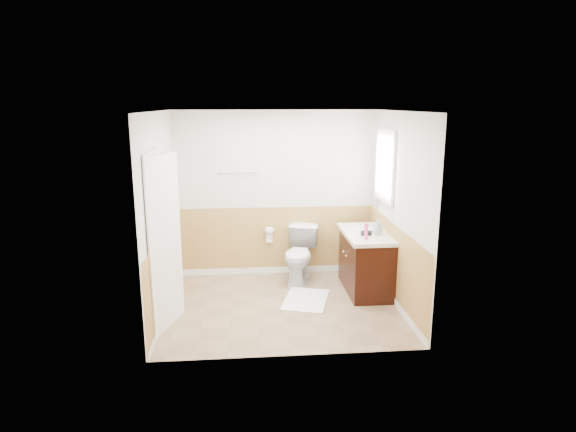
{
  "coord_description": "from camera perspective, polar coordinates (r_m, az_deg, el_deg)",
  "views": [
    {
      "loc": [
        -0.46,
        -5.93,
        2.59
      ],
      "look_at": [
        0.1,
        0.25,
        1.15
      ],
      "focal_mm": 30.37,
      "sensor_mm": 36.0,
      "label": 1
    }
  ],
  "objects": [
    {
      "name": "window_frame",
      "position": [
        6.85,
        11.29,
        5.77
      ],
      "size": [
        0.04,
        0.8,
        1.0
      ],
      "primitive_type": "cube",
      "color": "white",
      "rests_on": "wall_right"
    },
    {
      "name": "door",
      "position": [
        5.78,
        -14.36,
        -3.12
      ],
      "size": [
        0.29,
        0.78,
        2.04
      ],
      "primitive_type": "cube",
      "rotation": [
        0.0,
        0.0,
        -0.31
      ],
      "color": "white",
      "rests_on": "wall_left"
    },
    {
      "name": "hair_dryer_handle",
      "position": [
        6.74,
        8.69,
        -2.01
      ],
      "size": [
        0.03,
        0.03,
        0.07
      ],
      "primitive_type": "cylinder",
      "color": "black",
      "rests_on": "countertop"
    },
    {
      "name": "wall_left",
      "position": [
        6.17,
        -14.75,
        0.08
      ],
      "size": [
        0.0,
        3.0,
        3.0
      ],
      "primitive_type": "plane",
      "rotation": [
        1.57,
        0.0,
        1.57
      ],
      "color": "silver",
      "rests_on": "floor"
    },
    {
      "name": "window_glass",
      "position": [
        6.85,
        11.42,
        5.77
      ],
      "size": [
        0.01,
        0.7,
        0.9
      ],
      "primitive_type": "cube",
      "color": "white",
      "rests_on": "wall_right"
    },
    {
      "name": "wainscot_right",
      "position": [
        6.58,
        12.39,
        -5.77
      ],
      "size": [
        0.0,
        2.6,
        2.6
      ],
      "primitive_type": "plane",
      "rotation": [
        1.57,
        0.0,
        -1.57
      ],
      "color": "tan",
      "rests_on": "floor"
    },
    {
      "name": "toilet",
      "position": [
        7.22,
        1.37,
        -4.58
      ],
      "size": [
        0.66,
        0.88,
        0.8
      ],
      "primitive_type": "imported",
      "rotation": [
        0.0,
        0.0,
        -0.29
      ],
      "color": "white",
      "rests_on": "floor"
    },
    {
      "name": "wall_back",
      "position": [
        7.37,
        -1.51,
        2.58
      ],
      "size": [
        3.0,
        0.0,
        3.0
      ],
      "primitive_type": "plane",
      "rotation": [
        1.57,
        0.0,
        0.0
      ],
      "color": "silver",
      "rests_on": "floor"
    },
    {
      "name": "ceiling",
      "position": [
        5.95,
        -0.76,
        12.19
      ],
      "size": [
        3.0,
        3.0,
        0.0
      ],
      "primitive_type": "plane",
      "rotation": [
        3.14,
        0.0,
        0.0
      ],
      "color": "white",
      "rests_on": "floor"
    },
    {
      "name": "wainscot_back",
      "position": [
        7.53,
        -1.47,
        -3.05
      ],
      "size": [
        3.0,
        0.0,
        3.0
      ],
      "primitive_type": "plane",
      "rotation": [
        1.57,
        0.0,
        0.0
      ],
      "color": "tan",
      "rests_on": "floor"
    },
    {
      "name": "door_frame",
      "position": [
        5.79,
        -15.11,
        -3.04
      ],
      "size": [
        0.02,
        0.92,
        2.1
      ],
      "primitive_type": "cube",
      "color": "white",
      "rests_on": "wall_left"
    },
    {
      "name": "wall_right",
      "position": [
        6.39,
        12.82,
        0.62
      ],
      "size": [
        0.0,
        3.0,
        3.0
      ],
      "primitive_type": "plane",
      "rotation": [
        1.57,
        0.0,
        -1.57
      ],
      "color": "silver",
      "rests_on": "floor"
    },
    {
      "name": "wainscot_left",
      "position": [
        6.37,
        -14.26,
        -6.5
      ],
      "size": [
        0.0,
        2.6,
        2.6
      ],
      "primitive_type": "plane",
      "rotation": [
        1.57,
        0.0,
        1.57
      ],
      "color": "tan",
      "rests_on": "floor"
    },
    {
      "name": "faucet",
      "position": [
        6.98,
        10.37,
        -0.99
      ],
      "size": [
        0.02,
        0.02,
        0.14
      ],
      "primitive_type": "cylinder",
      "color": "silver",
      "rests_on": "countertop"
    },
    {
      "name": "sink_basin",
      "position": [
        6.95,
        8.92,
        -1.51
      ],
      "size": [
        0.36,
        0.36,
        0.02
      ],
      "primitive_type": "cylinder",
      "color": "silver",
      "rests_on": "countertop"
    },
    {
      "name": "lotion_bottle",
      "position": [
        6.44,
        9.13,
        -1.76
      ],
      "size": [
        0.05,
        0.05,
        0.22
      ],
      "primitive_type": "cylinder",
      "color": "#ED3D81",
      "rests_on": "countertop"
    },
    {
      "name": "soap_dispenser",
      "position": [
        6.7,
        10.51,
        -1.31
      ],
      "size": [
        0.11,
        0.11,
        0.2
      ],
      "primitive_type": "imported",
      "rotation": [
        0.0,
        0.0,
        0.21
      ],
      "color": "#9197A4",
      "rests_on": "countertop"
    },
    {
      "name": "bath_mat",
      "position": [
        6.65,
        2.1,
        -9.79
      ],
      "size": [
        0.76,
        0.92,
        0.02
      ],
      "primitive_type": "cube",
      "rotation": [
        0.0,
        0.0,
        -0.29
      ],
      "color": "white",
      "rests_on": "floor"
    },
    {
      "name": "door_knob",
      "position": [
        6.1,
        -13.29,
        -2.89
      ],
      "size": [
        0.06,
        0.06,
        0.06
      ],
      "primitive_type": "sphere",
      "color": "silver",
      "rests_on": "door"
    },
    {
      "name": "countertop",
      "position": [
        6.82,
        9.13,
        -2.11
      ],
      "size": [
        0.6,
        1.15,
        0.05
      ],
      "primitive_type": "cube",
      "color": "white",
      "rests_on": "vanity_cabinet"
    },
    {
      "name": "vanity_cabinet",
      "position": [
        6.94,
        9.09,
        -5.49
      ],
      "size": [
        0.55,
        1.1,
        0.8
      ],
      "primitive_type": "cube",
      "color": "black",
      "rests_on": "floor"
    },
    {
      "name": "vanity_knob_left",
      "position": [
        6.74,
        6.85,
        -4.66
      ],
      "size": [
        0.03,
        0.03,
        0.03
      ],
      "primitive_type": "sphere",
      "color": "#B6B6BD",
      "rests_on": "vanity_cabinet"
    },
    {
      "name": "towel_bar",
      "position": [
        7.25,
        -5.86,
        5.15
      ],
      "size": [
        0.62,
        0.02,
        0.02
      ],
      "primitive_type": "cylinder",
      "rotation": [
        0.0,
        1.57,
        0.0
      ],
      "color": "silver",
      "rests_on": "wall_back"
    },
    {
      "name": "tp_sheet",
      "position": [
        7.44,
        -2.21,
        -2.53
      ],
      "size": [
        0.1,
        0.01,
        0.16
      ],
      "primitive_type": "cube",
      "color": "white",
      "rests_on": "tp_roll"
    },
    {
      "name": "mirror_panel",
      "position": [
        7.37,
        10.16,
        4.74
      ],
      "size": [
        0.02,
        0.35,
        0.9
      ],
      "primitive_type": "cube",
      "color": "silver",
      "rests_on": "wall_right"
    },
    {
      "name": "tp_roll",
      "position": [
        7.41,
        -2.22,
        -1.72
      ],
      "size": [
        0.1,
        0.11,
        0.11
      ],
      "primitive_type": "cylinder",
      "rotation": [
        0.0,
        1.57,
        0.0
      ],
      "color": "white",
      "rests_on": "tp_holder_bar"
    },
    {
      "name": "wainscot_front",
      "position": [
        5.11,
        0.44,
        -11.07
      ],
      "size": [
        3.0,
        0.0,
        3.0
      ],
      "primitive_type": "plane",
      "rotation": [
        -1.57,
        0.0,
        0.0
      ],
      "color": "tan",
      "rests_on": "floor"
    },
    {
      "name": "wall_front",
      "position": [
        4.84,
        0.47,
        -3.01
      ],
      "size": [
        3.0,
        0.0,
        3.0
      ],
      "primitive_type": "plane",
      "rotation": [
        -1.57,
        0.0,
        0.0
      ],
      "color": "silver",
      "rests_on": "floor"
    },
    {
      "name": "vanity_knob_right",
      "position": [
        6.92,
        6.51,
        -4.16
      ],
      "size": [
        0.03,
        0.03,
        0.03
      ],
      "primitive_type": "sphere",
      "color": "silver",
      "rests_on": "vanity_cabinet"
    },
    {
      "name": "floor",
      "position": [
        6.49,
        -0.69,
        -10.47
      ],
      "size": [
        3.0,
        3.0,
        0.0
      ],
      "primitive_type": "plane",
      "color": "#8C7051",
      "rests_on": "ground"
    },
    {
      "name": "hair_dryer_body",
      "position": [
        6.65,
        9.14,
        -1.96
      ],
      "size": [
        0.14,
        0.07,
        0.07
      ],
      "primitive_type": "cylinder",
      "rotation": [
        0.0,
        1.57,
        0.0
      ],
      "color": "black",
      "rests_on": "countertop"
    },
    {
      "name": "tp_holder_bar",
      "position": [
        7.41,
        -2.22,
        -1.72
      ],
      "size": [
        0.14,
        0.02,
        0.02
      ],
      "primitive_type": "cylinder",
      "rotation": [
        0.0,
        1.57,
        0.0
      ],
      "color": "silver",
      "rests_on": "wall_back"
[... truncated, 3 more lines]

